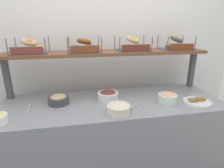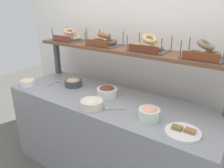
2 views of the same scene
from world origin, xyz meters
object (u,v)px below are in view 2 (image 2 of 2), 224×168
bagel_basket_plain (70,37)px  bagel_basket_sesame (149,46)px  serving_spoon_near_plate (56,82)px  bowl_potato_salad (92,103)px  bagel_basket_poppy (204,53)px  bagel_basket_cinnamon_raisin (104,41)px  bowl_hummus (73,82)px  serving_spoon_by_edge (111,108)px  bowl_egg_salad (27,82)px  bowl_chocolate_spread (107,91)px  serving_plate_white (183,132)px  bowl_lox_spread (149,113)px

bagel_basket_plain → bagel_basket_sesame: bagel_basket_sesame is taller
serving_spoon_near_plate → bagel_basket_plain: size_ratio=0.56×
bowl_potato_salad → bagel_basket_poppy: (0.73, 0.49, 0.43)m
bagel_basket_cinnamon_raisin → bagel_basket_poppy: (0.96, 0.00, 0.00)m
serving_spoon_near_plate → bagel_basket_sesame: bagel_basket_sesame is taller
bowl_hummus → bagel_basket_cinnamon_raisin: bearing=39.1°
bagel_basket_poppy → serving_spoon_by_edge: bearing=-143.6°
bowl_egg_salad → bagel_basket_cinnamon_raisin: 0.93m
bowl_chocolate_spread → bagel_basket_poppy: bearing=16.2°
serving_plate_white → bagel_basket_poppy: bagel_basket_poppy is taller
serving_spoon_by_edge → bagel_basket_cinnamon_raisin: 0.74m
bowl_lox_spread → serving_spoon_near_plate: size_ratio=0.92×
bowl_lox_spread → bagel_basket_cinnamon_raisin: bearing=151.5°
bowl_chocolate_spread → bagel_basket_cinnamon_raisin: size_ratio=0.62×
serving_plate_white → serving_spoon_by_edge: size_ratio=1.58×
bowl_egg_salad → bagel_basket_sesame: 1.33m
serving_plate_white → bagel_basket_sesame: bearing=138.5°
bowl_potato_salad → serving_plate_white: bowl_potato_salad is taller
bowl_chocolate_spread → bagel_basket_plain: 0.84m
bowl_potato_salad → serving_spoon_by_edge: bowl_potato_salad is taller
bagel_basket_poppy → bowl_hummus: bearing=-170.0°
bagel_basket_sesame → bowl_chocolate_spread: bearing=-141.6°
bowl_hummus → bagel_basket_poppy: size_ratio=0.59×
bowl_lox_spread → bagel_basket_sesame: bagel_basket_sesame is taller
bowl_egg_salad → serving_plate_white: bearing=2.1°
bagel_basket_cinnamon_raisin → bagel_basket_poppy: bagel_basket_poppy is taller
serving_plate_white → serving_spoon_by_edge: bearing=179.4°
bowl_potato_salad → serving_plate_white: bearing=4.8°
bowl_egg_salad → bagel_basket_poppy: (1.62, 0.49, 0.44)m
serving_spoon_near_plate → bagel_basket_sesame: size_ratio=0.53×
bowl_egg_salad → serving_plate_white: bowl_egg_salad is taller
serving_plate_white → bagel_basket_plain: 1.61m
serving_plate_white → bagel_basket_poppy: 0.64m
serving_plate_white → serving_spoon_by_edge: serving_plate_white is taller
bowl_hummus → bowl_egg_salad: 0.49m
bowl_lox_spread → bagel_basket_plain: 1.33m
bagel_basket_sesame → bagel_basket_poppy: (0.47, -0.01, -0.00)m
bowl_egg_salad → bagel_basket_poppy: bagel_basket_poppy is taller
bowl_hummus → serving_spoon_near_plate: 0.25m
bowl_chocolate_spread → serving_spoon_near_plate: size_ratio=1.10×
bowl_potato_salad → serving_spoon_near_plate: 0.77m
bowl_egg_salad → bagel_basket_sesame: bearing=23.6°
bowl_hummus → bowl_chocolate_spread: size_ratio=0.96×
bowl_hummus → bagel_basket_poppy: 1.31m
bowl_egg_salad → bagel_basket_plain: size_ratio=0.46×
bagel_basket_plain → bagel_basket_poppy: bearing=-0.2°
serving_plate_white → bowl_egg_salad: bearing=-177.9°
serving_plate_white → bagel_basket_plain: bearing=163.5°
bowl_lox_spread → serving_spoon_near_plate: 1.22m
serving_spoon_near_plate → bagel_basket_cinnamon_raisin: bagel_basket_cinnamon_raisin is taller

